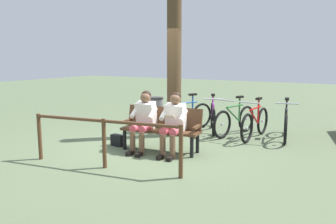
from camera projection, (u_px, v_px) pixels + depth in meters
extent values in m
plane|color=#566647|center=(150.00, 149.00, 6.82)|extent=(40.00, 40.00, 0.00)
cube|color=#51331E|center=(160.00, 130.00, 6.64)|extent=(1.64, 0.63, 0.05)
cube|color=#51331E|center=(164.00, 117.00, 6.77)|extent=(1.60, 0.33, 0.42)
cube|color=#51331E|center=(197.00, 127.00, 6.32)|extent=(0.11, 0.40, 0.05)
cube|color=#51331E|center=(127.00, 121.00, 6.91)|extent=(0.11, 0.40, 0.05)
cylinder|color=black|center=(192.00, 147.00, 6.24)|extent=(0.07, 0.07, 0.40)
cylinder|color=black|center=(125.00, 140.00, 6.80)|extent=(0.07, 0.07, 0.40)
cylinder|color=black|center=(197.00, 143.00, 6.55)|extent=(0.07, 0.07, 0.40)
cylinder|color=black|center=(133.00, 136.00, 7.11)|extent=(0.07, 0.07, 0.40)
cube|color=white|center=(176.00, 117.00, 6.49)|extent=(0.41, 0.35, 0.55)
sphere|color=brown|center=(175.00, 99.00, 6.41)|extent=(0.21, 0.21, 0.21)
sphere|color=black|center=(176.00, 97.00, 6.43)|extent=(0.20, 0.20, 0.20)
cylinder|color=#D84C59|center=(177.00, 131.00, 6.30)|extent=(0.20, 0.42, 0.15)
cylinder|color=brown|center=(173.00, 147.00, 6.17)|extent=(0.11, 0.11, 0.45)
cube|color=black|center=(170.00, 158.00, 6.11)|extent=(0.12, 0.23, 0.07)
cylinder|color=white|center=(183.00, 116.00, 6.29)|extent=(0.13, 0.31, 0.23)
cylinder|color=#D84C59|center=(167.00, 130.00, 6.38)|extent=(0.20, 0.42, 0.15)
cylinder|color=brown|center=(163.00, 146.00, 6.24)|extent=(0.11, 0.11, 0.45)
cube|color=black|center=(160.00, 157.00, 6.18)|extent=(0.12, 0.23, 0.07)
cylinder|color=white|center=(164.00, 114.00, 6.45)|extent=(0.13, 0.31, 0.23)
cube|color=silver|center=(170.00, 117.00, 6.21)|extent=(0.21, 0.14, 0.09)
cube|color=white|center=(146.00, 115.00, 6.74)|extent=(0.41, 0.35, 0.55)
sphere|color=brown|center=(146.00, 98.00, 6.66)|extent=(0.21, 0.21, 0.21)
sphere|color=black|center=(146.00, 96.00, 6.68)|extent=(0.20, 0.20, 0.20)
cylinder|color=#D84C59|center=(146.00, 128.00, 6.55)|extent=(0.20, 0.42, 0.15)
cylinder|color=brown|center=(142.00, 143.00, 6.41)|extent=(0.11, 0.11, 0.45)
cube|color=black|center=(139.00, 154.00, 6.35)|extent=(0.12, 0.23, 0.07)
cylinder|color=white|center=(153.00, 113.00, 6.54)|extent=(0.13, 0.31, 0.23)
cylinder|color=#D84C59|center=(137.00, 127.00, 6.63)|extent=(0.20, 0.42, 0.15)
cylinder|color=brown|center=(133.00, 142.00, 6.49)|extent=(0.11, 0.11, 0.45)
cube|color=black|center=(130.00, 153.00, 6.43)|extent=(0.12, 0.23, 0.07)
cylinder|color=white|center=(135.00, 112.00, 6.70)|extent=(0.13, 0.31, 0.23)
cube|color=black|center=(118.00, 140.00, 7.08)|extent=(0.32, 0.18, 0.24)
cylinder|color=#4C3823|center=(174.00, 67.00, 7.80)|extent=(0.34, 0.34, 3.25)
cylinder|color=slate|center=(156.00, 115.00, 8.38)|extent=(0.36, 0.36, 0.84)
cylinder|color=black|center=(156.00, 98.00, 8.31)|extent=(0.38, 0.38, 0.03)
torus|color=black|center=(285.00, 130.00, 7.14)|extent=(0.18, 0.66, 0.66)
cylinder|color=silver|center=(285.00, 130.00, 7.14)|extent=(0.06, 0.07, 0.06)
torus|color=black|center=(286.00, 121.00, 8.09)|extent=(0.18, 0.66, 0.66)
cylinder|color=silver|center=(286.00, 121.00, 8.09)|extent=(0.06, 0.07, 0.06)
cylinder|color=black|center=(287.00, 109.00, 7.55)|extent=(0.16, 0.63, 0.04)
cylinder|color=black|center=(286.00, 118.00, 7.51)|extent=(0.15, 0.59, 0.43)
cylinder|color=black|center=(286.00, 111.00, 7.73)|extent=(0.04, 0.04, 0.55)
cube|color=black|center=(287.00, 99.00, 7.69)|extent=(0.13, 0.23, 0.05)
cylinder|color=#B2B2B7|center=(287.00, 104.00, 7.14)|extent=(0.48, 0.12, 0.03)
torus|color=black|center=(247.00, 128.00, 7.28)|extent=(0.11, 0.66, 0.66)
cylinder|color=silver|center=(247.00, 128.00, 7.28)|extent=(0.05, 0.06, 0.06)
torus|color=black|center=(262.00, 121.00, 8.11)|extent=(0.11, 0.66, 0.66)
cylinder|color=silver|center=(262.00, 121.00, 8.11)|extent=(0.05, 0.06, 0.06)
cylinder|color=#B71414|center=(256.00, 108.00, 7.63)|extent=(0.09, 0.63, 0.04)
cylinder|color=#B71414|center=(254.00, 117.00, 7.60)|extent=(0.08, 0.60, 0.43)
cylinder|color=#B71414|center=(258.00, 110.00, 7.79)|extent=(0.04, 0.04, 0.55)
cube|color=black|center=(259.00, 99.00, 7.75)|extent=(0.11, 0.23, 0.05)
cylinder|color=#B2B2B7|center=(250.00, 103.00, 7.27)|extent=(0.48, 0.07, 0.03)
torus|color=black|center=(222.00, 125.00, 7.68)|extent=(0.23, 0.65, 0.66)
cylinder|color=silver|center=(222.00, 125.00, 7.68)|extent=(0.06, 0.07, 0.06)
torus|color=black|center=(246.00, 119.00, 8.39)|extent=(0.23, 0.65, 0.66)
cylinder|color=silver|center=(246.00, 119.00, 8.39)|extent=(0.06, 0.07, 0.06)
cylinder|color=#337238|center=(235.00, 106.00, 7.97)|extent=(0.20, 0.62, 0.04)
cylinder|color=#337238|center=(233.00, 115.00, 7.95)|extent=(0.19, 0.59, 0.43)
cylinder|color=#337238|center=(239.00, 108.00, 8.11)|extent=(0.04, 0.04, 0.55)
cube|color=black|center=(240.00, 97.00, 8.07)|extent=(0.14, 0.24, 0.05)
cylinder|color=#B2B2B7|center=(225.00, 100.00, 7.66)|extent=(0.47, 0.15, 0.03)
torus|color=black|center=(214.00, 123.00, 7.91)|extent=(0.33, 0.62, 0.66)
cylinder|color=silver|center=(214.00, 123.00, 7.91)|extent=(0.07, 0.08, 0.06)
torus|color=black|center=(212.00, 115.00, 8.91)|extent=(0.33, 0.62, 0.66)
cylinder|color=silver|center=(212.00, 115.00, 8.91)|extent=(0.07, 0.08, 0.06)
cylinder|color=#8C268C|center=(213.00, 104.00, 8.35)|extent=(0.30, 0.59, 0.04)
cylinder|color=#8C268C|center=(213.00, 112.00, 8.31)|extent=(0.29, 0.56, 0.43)
cylinder|color=#8C268C|center=(213.00, 106.00, 8.54)|extent=(0.04, 0.04, 0.55)
cube|color=black|center=(213.00, 95.00, 8.50)|extent=(0.17, 0.24, 0.05)
cylinder|color=#B2B2B7|center=(214.00, 99.00, 7.92)|extent=(0.45, 0.23, 0.03)
torus|color=black|center=(171.00, 120.00, 8.27)|extent=(0.32, 0.63, 0.66)
cylinder|color=silver|center=(171.00, 120.00, 8.27)|extent=(0.07, 0.07, 0.06)
torus|color=black|center=(202.00, 115.00, 8.87)|extent=(0.32, 0.63, 0.66)
cylinder|color=silver|center=(202.00, 115.00, 8.87)|extent=(0.07, 0.07, 0.06)
cylinder|color=#1E519E|center=(187.00, 103.00, 8.51)|extent=(0.29, 0.60, 0.04)
cylinder|color=#1E519E|center=(185.00, 111.00, 8.50)|extent=(0.27, 0.56, 0.43)
cylinder|color=#1E519E|center=(193.00, 105.00, 8.63)|extent=(0.04, 0.04, 0.55)
cube|color=black|center=(193.00, 94.00, 8.59)|extent=(0.17, 0.24, 0.05)
cylinder|color=#B2B2B7|center=(174.00, 97.00, 8.24)|extent=(0.45, 0.22, 0.03)
cylinder|color=#51331E|center=(181.00, 152.00, 5.14)|extent=(0.07, 0.07, 0.85)
cylinder|color=#51331E|center=(104.00, 143.00, 5.63)|extent=(0.07, 0.07, 0.85)
cylinder|color=#51331E|center=(40.00, 137.00, 6.11)|extent=(0.07, 0.07, 0.85)
cylinder|color=#51331E|center=(103.00, 121.00, 5.57)|extent=(2.70, 0.49, 0.06)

